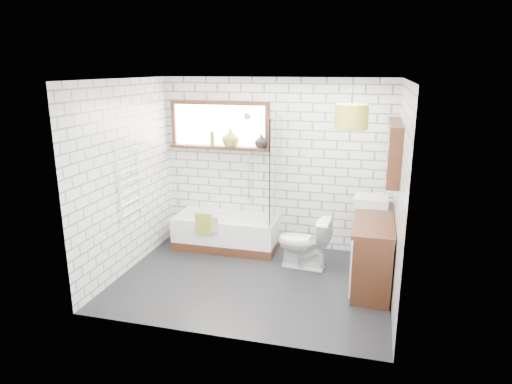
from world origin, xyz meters
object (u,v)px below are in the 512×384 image
(vanity, at_px, (373,249))
(toilet, at_px, (304,242))
(basin, at_px, (371,201))
(bathtub, at_px, (227,232))
(pendant, at_px, (351,117))

(vanity, relative_size, toilet, 2.09)
(basin, bearing_deg, vanity, -83.11)
(bathtub, height_order, toilet, toilet)
(bathtub, bearing_deg, pendant, -25.84)
(basin, distance_m, toilet, 1.06)
(bathtub, height_order, pendant, pendant)
(bathtub, distance_m, toilet, 1.29)
(basin, xyz_separation_m, toilet, (-0.84, -0.31, -0.56))
(bathtub, distance_m, pendant, 2.72)
(vanity, xyz_separation_m, basin, (-0.06, 0.50, 0.49))
(basin, distance_m, pendant, 1.45)
(toilet, bearing_deg, basin, 114.90)
(toilet, bearing_deg, pendant, 54.66)
(vanity, distance_m, basin, 0.70)
(pendant, bearing_deg, vanity, 40.38)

